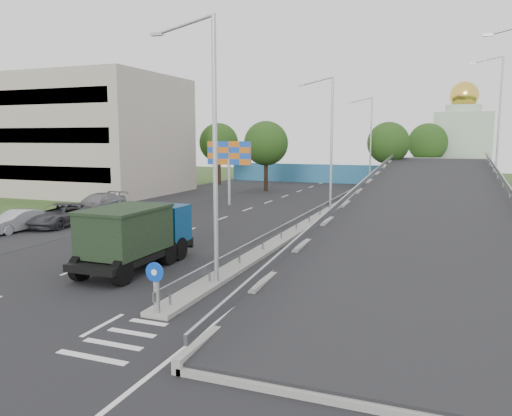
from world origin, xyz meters
The scene contains 22 objects.
ground centered at (0.00, 0.00, 0.00)m, with size 160.00×160.00×0.00m, color #2D4C1E.
road_surface centered at (-3.00, 20.00, 0.00)m, with size 26.00×90.00×0.04m, color black.
parking_strip centered at (-16.00, 20.00, 0.00)m, with size 8.00×90.00×0.05m, color black.
median centered at (0.00, 24.00, 0.10)m, with size 1.00×44.00×0.20m, color gray.
overpass_ramp centered at (7.50, 24.00, 1.75)m, with size 10.00×50.00×3.50m.
median_guardrail centered at (0.00, 24.00, 0.75)m, with size 0.09×44.00×0.71m.
sign_bollard centered at (0.00, 2.17, 1.03)m, with size 0.64×0.23×1.67m.
lamp_post_near centered at (0.11, 6.00, 5.81)m, with size 2.74×0.18×10.08m.
lamp_post_mid centered at (0.11, 26.00, 5.81)m, with size 2.74×0.18×10.08m.
lamp_post_far centered at (0.11, 46.00, 5.81)m, with size 2.74×0.18×10.08m.
beige_building centered at (-30.00, 32.00, 6.00)m, with size 24.00×14.00×12.00m, color #AE9F92.
blue_wall centered at (-4.00, 52.00, 1.20)m, with size 30.00×0.50×2.40m, color teal.
church centered at (10.00, 60.00, 5.31)m, with size 7.00×7.00×13.80m.
billboard centered at (-9.00, 28.00, 4.19)m, with size 4.00×0.24×5.50m.
tree_left_mid centered at (-10.00, 40.00, 5.18)m, with size 4.80×4.80×7.60m.
tree_median_far centered at (2.00, 48.00, 5.18)m, with size 4.80×4.80×7.60m.
tree_left_far centered at (-18.00, 45.00, 5.18)m, with size 4.80×4.80×7.60m.
tree_ramp_far centered at (6.00, 55.00, 5.18)m, with size 4.80×4.80×7.60m.
dump_truck centered at (-4.21, 7.26, 1.57)m, with size 2.54×6.45×2.84m.
parked_car_b centered at (-16.24, 12.06, 0.68)m, with size 1.43×4.10×1.35m, color #9F9FA4.
parked_car_c centered at (-15.25, 14.56, 0.74)m, with size 2.45×5.32×1.48m, color #35353A.
parked_car_d centered at (-16.37, 19.86, 0.77)m, with size 2.16×5.32×1.54m, color slate.
Camera 1 is at (8.54, -11.08, 5.78)m, focal length 35.00 mm.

